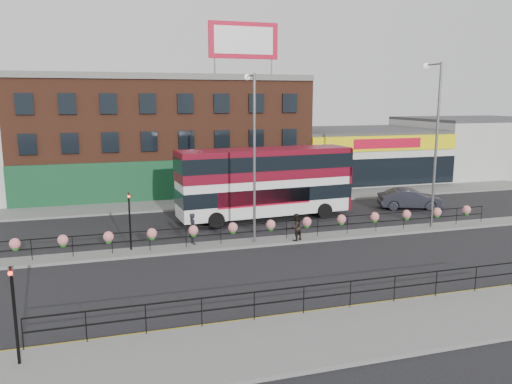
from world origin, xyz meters
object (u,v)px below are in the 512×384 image
object	(u,v)px
double_decker_bus	(266,176)
pedestrian_a	(193,229)
car	(410,199)
lamp_column_west	(253,144)
pedestrian_b	(296,227)
lamp_column_east	(435,131)

from	to	relation	value
double_decker_bus	pedestrian_a	world-z (taller)	double_decker_bus
car	double_decker_bus	bearing A→B (deg)	107.55
car	lamp_column_west	xyz separation A→B (m)	(-14.23, -5.57, 5.07)
double_decker_bus	car	xyz separation A→B (m)	(11.66, -0.07, -2.28)
lamp_column_west	pedestrian_b	bearing A→B (deg)	-12.81
double_decker_bus	pedestrian_b	xyz separation A→B (m)	(-0.13, -6.20, -2.10)
pedestrian_b	lamp_column_west	xyz separation A→B (m)	(-2.44, 0.56, 4.89)
pedestrian_b	lamp_column_east	xyz separation A→B (m)	(9.68, 0.80, 5.41)
pedestrian_a	lamp_column_west	size ratio (longest dim) A/B	0.19
double_decker_bus	lamp_column_west	size ratio (longest dim) A/B	1.30
pedestrian_b	lamp_column_west	world-z (taller)	lamp_column_west
pedestrian_b	lamp_column_west	distance (m)	5.49
lamp_column_west	lamp_column_east	xyz separation A→B (m)	(12.13, 0.24, 0.52)
lamp_column_west	double_decker_bus	bearing A→B (deg)	65.53
pedestrian_a	pedestrian_b	distance (m)	5.99
double_decker_bus	pedestrian_b	size ratio (longest dim) A/B	7.72
lamp_column_east	double_decker_bus	bearing A→B (deg)	150.53
pedestrian_a	pedestrian_b	xyz separation A→B (m)	(5.90, -1.05, -0.09)
car	lamp_column_west	size ratio (longest dim) A/B	0.52
pedestrian_a	pedestrian_b	world-z (taller)	pedestrian_a
car	lamp_column_east	distance (m)	8.00
double_decker_bus	car	size ratio (longest dim) A/B	2.48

